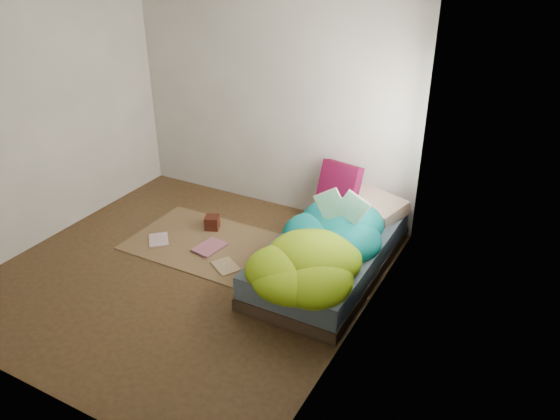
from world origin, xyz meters
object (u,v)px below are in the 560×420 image
Objects in this scene: pillow_magenta at (339,183)px; wooden_box at (212,223)px; bed at (330,256)px; floor_book_a at (149,241)px; open_book at (342,197)px; floor_book_b at (201,244)px.

pillow_magenta is 1.49m from wooden_box.
floor_book_a is (-1.92, -0.45, -0.15)m from bed.
pillow_magenta is (-0.26, 0.81, 0.39)m from bed.
wooden_box is at bearing 168.40° from open_book.
pillow_magenta is 0.87m from open_book.
floor_book_b is at bearing -126.87° from pillow_magenta.
open_book reaches higher than floor_book_a.
bed is 0.65m from open_book.
floor_book_b is (0.10, -0.36, -0.06)m from wooden_box.
pillow_magenta is 2.95× the size of wooden_box.
bed is at bearing 17.20° from floor_book_b.
wooden_box is (-1.56, 0.08, -0.72)m from open_book.
wooden_box is (-1.23, -0.68, -0.48)m from pillow_magenta.
open_book reaches higher than bed.
floor_book_a is (-1.67, -1.25, -0.54)m from pillow_magenta.
bed is at bearing -4.81° from wooden_box.
wooden_box is 0.38m from floor_book_b.
bed is at bearing -28.78° from floor_book_a.
pillow_magenta is 1.04× the size of open_book.
floor_book_a is at bearing -166.97° from bed.
open_book reaches higher than wooden_box.
floor_book_a is at bearing -174.87° from open_book.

